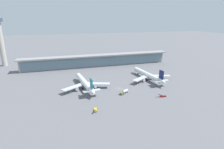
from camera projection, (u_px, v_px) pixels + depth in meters
ground_plane at (119, 89)px, 161.27m from camera, size 1200.00×1200.00×0.00m
airliner_left_stand at (85, 83)px, 160.85m from camera, size 42.88×56.06×14.92m
airliner_centre_stand at (148, 75)px, 182.96m from camera, size 42.90×56.06×14.92m
service_truck_near_nose_olive at (124, 92)px, 150.33m from camera, size 8.51×6.41×2.95m
service_truck_under_wing_red at (163, 96)px, 144.29m from camera, size 6.90×2.32×2.70m
service_truck_mid_apron_yellow at (95, 110)px, 122.22m from camera, size 3.25×6.90×2.70m
terminal_building at (98, 60)px, 233.90m from camera, size 188.65×12.80×15.20m
control_tower at (0, 37)px, 227.22m from camera, size 12.00×12.00×67.51m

